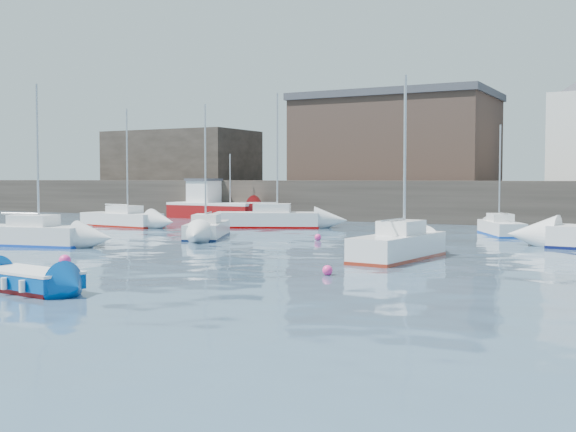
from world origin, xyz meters
The scene contains 16 objects.
water centered at (0.00, 0.00, 0.00)m, with size 220.00×220.00×0.00m, color #2D4760.
quay_wall centered at (0.00, 35.00, 1.50)m, with size 90.00×5.00×3.00m, color #28231E.
land_strip centered at (0.00, 53.00, 1.40)m, with size 90.00×32.00×2.80m, color #28231E.
warehouse centered at (-6.00, 43.00, 6.62)m, with size 16.40×10.40×7.60m.
bldg_west centered at (-28.00, 42.00, 5.30)m, with size 14.00×8.00×5.00m.
blue_dinghy centered at (-0.77, -2.00, 0.35)m, with size 3.43×1.94×0.62m.
fishing_boat centered at (-17.20, 31.51, 0.98)m, with size 7.81×3.25×5.08m.
sailboat_a centered at (-11.61, 7.83, 0.53)m, with size 6.06×2.90×7.56m.
sailboat_b centered at (-6.87, 15.66, 0.46)m, with size 3.94×5.71×7.06m.
sailboat_c centered at (5.70, 10.52, 0.55)m, with size 2.31×5.65×7.24m.
sailboat_e centered at (-16.95, 20.44, 0.50)m, with size 6.16×2.54×7.71m.
sailboat_f centered at (6.71, 24.76, 0.44)m, with size 3.53×4.93×6.19m.
sailboat_h centered at (-7.88, 24.00, 0.56)m, with size 6.99×4.70×8.62m.
buoy_near centered at (-4.32, 2.87, 0.00)m, with size 0.43×0.43×0.43m, color #FF308B.
buoy_mid centered at (5.15, 5.10, 0.00)m, with size 0.34×0.34×0.34m, color #FF308B.
buoy_far centered at (-0.90, 16.94, 0.00)m, with size 0.35×0.35×0.35m, color #FF308B.
Camera 1 is at (15.10, -16.31, 3.18)m, focal length 45.00 mm.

